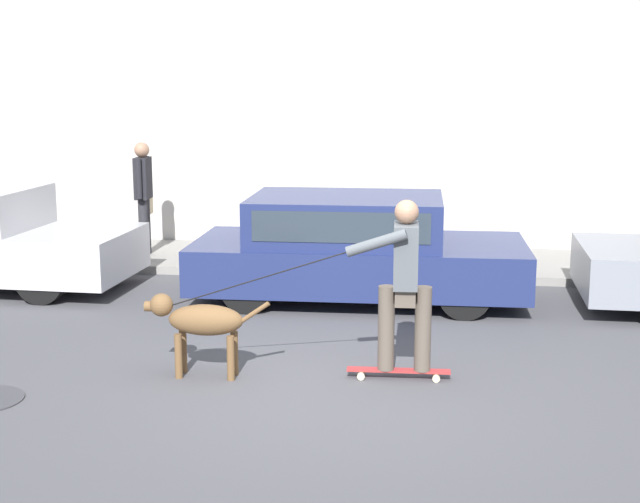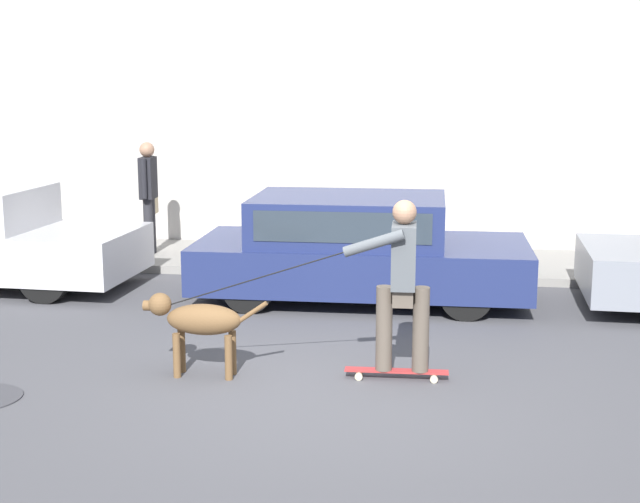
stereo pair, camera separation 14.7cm
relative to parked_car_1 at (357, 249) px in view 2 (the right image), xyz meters
The scene contains 7 objects.
ground_plane 3.38m from the parked_car_1, 87.81° to the right, with size 36.00×36.00×0.00m, color #47474C.
back_wall 3.64m from the parked_car_1, 87.77° to the left, with size 32.00×0.30×4.50m.
sidewalk_curb 2.14m from the parked_car_1, 86.47° to the left, with size 30.00×2.06×0.11m.
parked_car_1 is the anchor object (origin of this frame).
dog 3.31m from the parked_car_1, 109.70° to the right, with size 1.16×0.30×0.77m.
skateboarder 3.04m from the parked_car_1, 76.12° to the right, with size 2.64×0.62×1.65m.
pedestrian_with_bag 3.86m from the parked_car_1, 150.44° to the left, with size 0.22×0.64×1.67m.
Camera 2 is at (1.06, -7.40, 2.70)m, focal length 50.00 mm.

